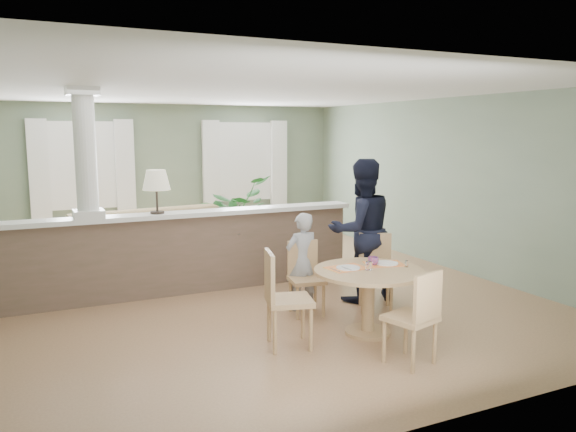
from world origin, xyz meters
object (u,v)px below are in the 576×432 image
chair_far_boy (305,274)px  man_person (361,231)px  chair_side (282,295)px  sofa (157,241)px  dining_table (369,282)px  child_person (302,262)px  houseplant (235,215)px  chair_far_man (376,268)px  chair_near (417,314)px

chair_far_boy → man_person: (0.89, 0.16, 0.44)m
chair_side → sofa: bearing=21.1°
dining_table → child_person: child_person is taller
sofa → houseplant: 1.67m
child_person → chair_far_man: bearing=154.2°
houseplant → chair_far_man: (0.48, -3.72, -0.18)m
chair_far_man → chair_near: chair_far_man is taller
dining_table → chair_far_man: bearing=51.3°
sofa → chair_far_man: (2.01, -3.11, 0.05)m
dining_table → man_person: bearing=61.4°
dining_table → chair_far_boy: size_ratio=1.35×
houseplant → sofa: bearing=-158.3°
chair_far_man → chair_far_boy: bearing=-165.5°
chair_far_man → child_person: size_ratio=0.77×
sofa → man_person: size_ratio=1.74×
chair_far_man → chair_near: (-0.64, -1.62, -0.01)m
sofa → chair_near: (1.38, -4.72, 0.04)m
chair_far_boy → chair_far_man: size_ratio=0.94×
dining_table → child_person: 1.09m
sofa → chair_far_boy: size_ratio=3.66×
chair_side → man_person: size_ratio=0.54×
dining_table → man_person: 1.28m
chair_far_man → sofa: bearing=151.1°
chair_far_man → chair_near: 1.74m
dining_table → child_person: (-0.27, 1.05, 0.03)m
chair_far_man → chair_near: bearing=-83.4°
chair_far_boy → chair_far_man: bearing=-3.6°
chair_near → chair_side: (-0.94, 0.96, 0.04)m
dining_table → chair_near: bearing=-94.2°
dining_table → chair_side: size_ratio=1.19×
houseplant → man_person: man_person is taller
man_person → chair_far_man: bearing=90.8°
chair_far_boy → chair_far_man: (0.87, -0.21, 0.03)m
chair_side → chair_far_man: bearing=-52.9°
houseplant → chair_far_man: size_ratio=1.50×
chair_far_man → chair_side: chair_side is taller
child_person → man_person: 0.91m
houseplant → dining_table: size_ratio=1.18×
dining_table → chair_near: size_ratio=1.29×
houseplant → man_person: bearing=-81.6°
sofa → houseplant: (1.54, 0.61, 0.23)m
chair_far_boy → child_person: 0.18m
dining_table → chair_side: chair_side is taller
chair_side → child_person: child_person is taller
dining_table → chair_side: bearing=177.1°
chair_far_boy → dining_table: bearing=-62.0°
chair_far_boy → chair_near: size_ratio=0.96×
houseplant → chair_side: (-1.09, -4.38, -0.15)m
chair_far_man → child_person: child_person is taller
houseplant → chair_far_boy: (-0.39, -3.51, -0.21)m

